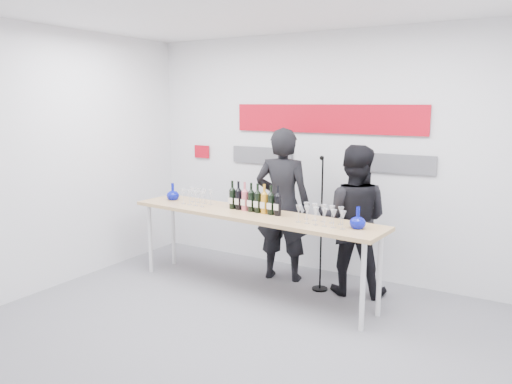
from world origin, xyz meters
TOP-DOWN VIEW (x-y plane):
  - ground at (0.00, 0.00)m, footprint 5.00×5.00m
  - back_wall at (0.00, 2.00)m, footprint 5.00×0.04m
  - signage at (-0.06, 1.97)m, footprint 3.38×0.02m
  - tasting_table at (-0.40, 0.89)m, footprint 3.13×0.87m
  - wine_bottles at (-0.40, 0.94)m, footprint 0.71×0.13m
  - decanter_left at (-1.66, 1.02)m, footprint 0.16×0.16m
  - decanter_right at (0.86, 0.82)m, footprint 0.16×0.16m
  - glasses_left at (-1.22, 0.95)m, footprint 0.38×0.25m
  - glasses_right at (0.48, 0.81)m, footprint 0.56×0.26m
  - presenter_left at (-0.31, 1.46)m, footprint 0.76×0.58m
  - presenter_right at (0.58, 1.46)m, footprint 0.94×0.80m
  - mic_stand at (0.25, 1.33)m, footprint 0.18×0.18m

SIDE VIEW (x-z plane):
  - ground at x=0.00m, z-range 0.00..0.00m
  - mic_stand at x=0.25m, z-range -0.31..1.26m
  - presenter_right at x=0.58m, z-range 0.00..1.69m
  - tasting_table at x=-0.40m, z-range 0.39..1.32m
  - presenter_left at x=-0.31m, z-range 0.00..1.86m
  - glasses_left at x=-1.22m, z-range 0.93..1.11m
  - glasses_right at x=0.48m, z-range 0.93..1.11m
  - decanter_left at x=-1.66m, z-range 0.93..1.14m
  - decanter_right at x=0.86m, z-range 0.93..1.14m
  - wine_bottles at x=-0.40m, z-range 0.93..1.26m
  - back_wall at x=0.00m, z-range 0.00..3.00m
  - signage at x=-0.06m, z-range 1.41..2.20m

